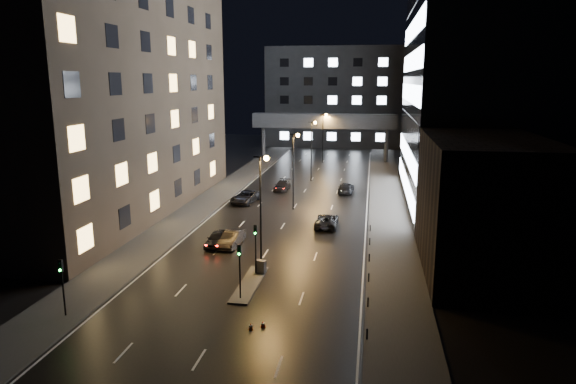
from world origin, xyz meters
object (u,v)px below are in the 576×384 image
car_away_b (232,239)px  utility_cabinet (261,266)px  car_away_a (218,239)px  car_away_c (245,197)px  car_toward_b (346,188)px  car_toward_a (327,220)px  car_away_d (282,186)px

car_away_b → utility_cabinet: (4.65, -7.16, -0.08)m
car_away_a → utility_cabinet: car_away_a is taller
car_away_c → car_toward_b: 16.24m
car_toward_a → utility_cabinet: (-4.45, -15.95, -0.04)m
car_away_b → car_toward_a: bearing=47.1°
car_away_c → car_toward_a: (12.38, -10.10, -0.07)m
car_away_a → utility_cabinet: size_ratio=4.10×
car_away_a → car_away_c: size_ratio=0.78×
car_toward_a → car_toward_b: car_toward_b is taller
car_toward_b → utility_cabinet: (-5.69, -34.89, -0.06)m
car_away_a → car_away_d: 28.06m
car_toward_a → utility_cabinet: car_toward_a is taller
car_away_c → car_toward_b: size_ratio=1.11×
car_away_c → car_away_b: bearing=-72.5°
car_away_a → car_toward_b: car_away_a is taller
car_away_b → car_toward_a: (9.11, 8.79, -0.04)m
utility_cabinet → car_away_d: bearing=112.7°
car_away_c → car_toward_b: bearing=40.6°
car_away_b → car_away_d: 27.81m
car_away_a → car_away_d: car_away_a is taller
car_away_a → utility_cabinet: 9.26m
car_away_c → utility_cabinet: car_away_c is taller
car_away_d → utility_cabinet: 35.22m
car_toward_b → car_away_c: bearing=35.7°
car_toward_b → car_away_b: bearing=72.2°
car_away_c → car_toward_a: size_ratio=1.09×
car_away_d → utility_cabinet: size_ratio=4.53×
car_away_a → car_away_d: bearing=87.2°
car_away_a → car_away_b: size_ratio=0.96×
car_away_a → car_away_c: (-1.83, 19.09, 0.04)m
car_away_a → car_toward_a: size_ratio=0.85×
car_away_b → car_away_d: (0.44, 27.81, -0.05)m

